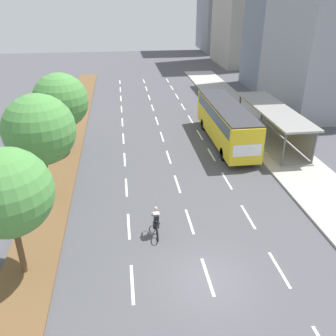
% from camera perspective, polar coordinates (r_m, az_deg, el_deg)
% --- Properties ---
extents(ground_plane, '(140.00, 140.00, 0.00)m').
position_cam_1_polar(ground_plane, '(17.36, 6.50, -17.27)').
color(ground_plane, '#4C4C51').
extents(median_strip, '(2.60, 52.00, 0.12)m').
position_cam_1_polar(median_strip, '(34.57, -15.18, 5.34)').
color(median_strip, brown).
rests_on(median_strip, ground).
extents(sidewalk_right, '(4.50, 52.00, 0.15)m').
position_cam_1_polar(sidewalk_right, '(36.53, 13.35, 6.71)').
color(sidewalk_right, '#ADAAA3').
rests_on(sidewalk_right, ground).
extents(lane_divider_left, '(0.14, 47.40, 0.01)m').
position_cam_1_polar(lane_divider_left, '(32.57, -7.11, 4.68)').
color(lane_divider_left, white).
rests_on(lane_divider_left, ground).
extents(lane_divider_center, '(0.14, 47.40, 0.01)m').
position_cam_1_polar(lane_divider_center, '(32.76, -0.96, 5.02)').
color(lane_divider_center, white).
rests_on(lane_divider_center, ground).
extents(lane_divider_right, '(0.14, 47.40, 0.01)m').
position_cam_1_polar(lane_divider_right, '(33.32, 5.05, 5.29)').
color(lane_divider_right, white).
rests_on(lane_divider_right, ground).
extents(bus_shelter, '(2.90, 11.30, 2.86)m').
position_cam_1_polar(bus_shelter, '(32.40, 16.66, 7.16)').
color(bus_shelter, gray).
rests_on(bus_shelter, sidewalk_right).
extents(bus, '(2.54, 11.29, 3.37)m').
position_cam_1_polar(bus, '(31.16, 9.19, 7.57)').
color(bus, yellow).
rests_on(bus, ground).
extents(cyclist, '(0.46, 1.82, 1.71)m').
position_cam_1_polar(cyclist, '(19.43, -1.89, -8.64)').
color(cyclist, black).
rests_on(cyclist, ground).
extents(median_tree_nearest, '(3.88, 3.88, 6.18)m').
position_cam_1_polar(median_tree_nearest, '(16.45, -24.20, -3.63)').
color(median_tree_nearest, brown).
rests_on(median_tree_nearest, median_strip).
extents(median_tree_second, '(4.29, 4.29, 6.56)m').
position_cam_1_polar(median_tree_second, '(22.65, -19.77, 5.70)').
color(median_tree_second, brown).
rests_on(median_tree_second, median_strip).
extents(median_tree_third, '(4.27, 4.27, 6.31)m').
position_cam_1_polar(median_tree_third, '(29.34, -16.70, 10.17)').
color(median_tree_third, brown).
rests_on(median_tree_third, median_strip).
extents(building_near_right, '(9.52, 11.55, 14.29)m').
position_cam_1_polar(building_near_right, '(42.59, 23.99, 17.81)').
color(building_near_right, '#8E939E').
rests_on(building_near_right, ground).
extents(building_mid_right, '(8.80, 8.35, 15.27)m').
position_cam_1_polar(building_mid_right, '(51.69, 18.33, 20.40)').
color(building_mid_right, slate).
rests_on(building_mid_right, ground).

